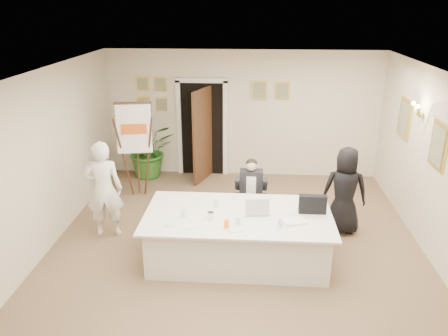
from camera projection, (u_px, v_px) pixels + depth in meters
floor at (235, 255)px, 6.89m from camera, size 7.00×7.00×0.00m
ceiling at (237, 76)px, 5.89m from camera, size 6.00×7.00×0.02m
wall_back at (243, 114)px, 9.65m from camera, size 6.00×0.10×2.80m
wall_left at (37, 167)px, 6.58m from camera, size 0.10×7.00×2.80m
wall_right at (447, 178)px, 6.20m from camera, size 0.10×7.00×2.80m
doorway at (202, 132)px, 9.66m from camera, size 1.14×0.86×2.20m
pictures_back_wall at (206, 94)px, 9.51m from camera, size 3.40×0.06×0.80m
pictures_right_wall at (419, 131)px, 7.19m from camera, size 0.06×2.20×0.80m
wall_sconce at (418, 110)px, 7.07m from camera, size 0.20×0.30×0.24m
conference_table at (238, 236)px, 6.65m from camera, size 2.80×1.49×0.78m
seated_man at (251, 193)px, 7.57m from camera, size 0.61×0.64×1.26m
flip_chart at (136, 155)px, 8.68m from camera, size 0.69×0.48×1.92m
standing_man at (104, 190)px, 7.19m from camera, size 0.68×0.51×1.68m
standing_woman at (345, 191)px, 7.34m from camera, size 0.80×0.57×1.52m
potted_palm at (149, 150)px, 9.78m from camera, size 1.32×1.20×1.26m
laptop at (257, 204)px, 6.52m from camera, size 0.39×0.40×0.28m
laptop_bag at (313, 204)px, 6.49m from camera, size 0.41×0.11×0.28m
paper_stack at (294, 221)px, 6.26m from camera, size 0.37×0.31×0.03m
plate_left at (171, 223)px, 6.23m from camera, size 0.22×0.22×0.01m
plate_mid at (192, 226)px, 6.15m from camera, size 0.25×0.25×0.01m
plate_near at (235, 229)px, 6.08m from camera, size 0.29×0.29×0.01m
glass_a at (184, 213)px, 6.40m from camera, size 0.07×0.07×0.14m
glass_b at (238, 222)px, 6.14m from camera, size 0.07×0.07×0.14m
glass_c at (280, 223)px, 6.10m from camera, size 0.07×0.07×0.14m
glass_d at (216, 203)px, 6.71m from camera, size 0.06×0.06×0.14m
oj_glass at (227, 224)px, 6.08m from camera, size 0.09×0.09×0.13m
steel_jug at (211, 216)px, 6.34m from camera, size 0.12×0.12×0.11m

